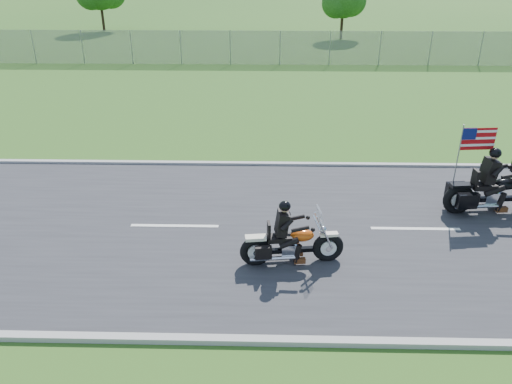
{
  "coord_description": "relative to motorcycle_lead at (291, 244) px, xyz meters",
  "views": [
    {
      "loc": [
        0.3,
        -10.82,
        6.24
      ],
      "look_at": [
        0.04,
        0.0,
        1.01
      ],
      "focal_mm": 35.0,
      "sensor_mm": 36.0,
      "label": 1
    }
  ],
  "objects": [
    {
      "name": "road",
      "position": [
        -0.83,
        1.53,
        -0.47
      ],
      "size": [
        120.0,
        8.0,
        0.04
      ],
      "primitive_type": "cube",
      "color": "#28282B",
      "rests_on": "ground"
    },
    {
      "name": "curb_south",
      "position": [
        -0.83,
        -2.52,
        -0.44
      ],
      "size": [
        120.0,
        0.18,
        0.12
      ],
      "primitive_type": "cube",
      "color": "#9E9B93",
      "rests_on": "ground"
    },
    {
      "name": "ground",
      "position": [
        -0.83,
        1.53,
        -0.49
      ],
      "size": [
        420.0,
        420.0,
        0.0
      ],
      "primitive_type": "plane",
      "color": "#1F4917",
      "rests_on": "ground"
    },
    {
      "name": "motorcycle_lead",
      "position": [
        0.0,
        0.0,
        0.0
      ],
      "size": [
        2.3,
        0.74,
        1.55
      ],
      "rotation": [
        0.0,
        0.0,
        0.13
      ],
      "color": "black",
      "rests_on": "ground"
    },
    {
      "name": "fence",
      "position": [
        -5.83,
        21.53,
        0.51
      ],
      "size": [
        60.0,
        0.03,
        2.0
      ],
      "primitive_type": "cube",
      "color": "gray",
      "rests_on": "ground"
    },
    {
      "name": "curb_north",
      "position": [
        -0.83,
        5.58,
        -0.44
      ],
      "size": [
        120.0,
        0.18,
        0.12
      ],
      "primitive_type": "cube",
      "color": "#9E9B93",
      "rests_on": "ground"
    },
    {
      "name": "motorcycle_follow",
      "position": [
        5.4,
        2.53,
        0.13
      ],
      "size": [
        2.73,
        0.93,
        2.28
      ],
      "rotation": [
        0.0,
        0.0,
        0.1
      ],
      "color": "black",
      "rests_on": "ground"
    }
  ]
}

